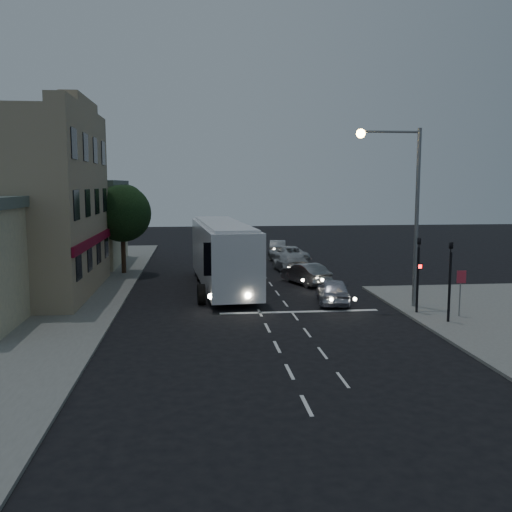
{
  "coord_description": "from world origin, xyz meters",
  "views": [
    {
      "loc": [
        -3.13,
        -25.56,
        6.38
      ],
      "look_at": [
        0.35,
        7.09,
        2.2
      ],
      "focal_mm": 40.0,
      "sensor_mm": 36.0,
      "label": 1
    }
  ],
  "objects": [
    {
      "name": "car_sedan_c",
      "position": [
        4.26,
        19.56,
        0.7
      ],
      "size": [
        2.94,
        5.31,
        1.41
      ],
      "primitive_type": "imported",
      "rotation": [
        0.0,
        0.0,
        3.26
      ],
      "color": "#B8B8B8",
      "rests_on": "ground"
    },
    {
      "name": "street_tree",
      "position": [
        -8.21,
        15.02,
        4.5
      ],
      "size": [
        4.0,
        4.0,
        6.2
      ],
      "color": "black",
      "rests_on": "sidewalk_far"
    },
    {
      "name": "low_building_north",
      "position": [
        -13.5,
        20.0,
        3.39
      ],
      "size": [
        9.4,
        9.4,
        6.5
      ],
      "color": "beige",
      "rests_on": "sidewalk_far"
    },
    {
      "name": "traffic_signal_main",
      "position": [
        7.6,
        0.78,
        2.42
      ],
      "size": [
        0.25,
        0.35,
        4.1
      ],
      "color": "black",
      "rests_on": "sidewalk_near"
    },
    {
      "name": "traffic_signal_side",
      "position": [
        8.3,
        -1.2,
        2.42
      ],
      "size": [
        0.18,
        0.15,
        4.1
      ],
      "color": "black",
      "rests_on": "sidewalk_near"
    },
    {
      "name": "tour_bus",
      "position": [
        -1.49,
        8.92,
        2.19
      ],
      "size": [
        3.71,
        13.39,
        4.06
      ],
      "rotation": [
        0.0,
        0.0,
        0.07
      ],
      "color": "white",
      "rests_on": "ground"
    },
    {
      "name": "car_suv",
      "position": [
        4.16,
        3.8,
        0.68
      ],
      "size": [
        2.19,
        4.18,
        1.36
      ],
      "primitive_type": "imported",
      "rotation": [
        0.0,
        0.0,
        2.99
      ],
      "color": "#AAABB9",
      "rests_on": "ground"
    },
    {
      "name": "regulatory_sign",
      "position": [
        9.3,
        -0.24,
        1.6
      ],
      "size": [
        0.45,
        0.12,
        2.2
      ],
      "color": "slate",
      "rests_on": "sidewalk_near"
    },
    {
      "name": "road_markings",
      "position": [
        1.29,
        3.31,
        0.0
      ],
      "size": [
        8.0,
        30.55,
        0.01
      ],
      "color": "silver",
      "rests_on": "ground"
    },
    {
      "name": "streetlight",
      "position": [
        7.34,
        2.2,
        5.73
      ],
      "size": [
        3.32,
        0.44,
        9.0
      ],
      "color": "slate",
      "rests_on": "sidewalk_near"
    },
    {
      "name": "car_sedan_b",
      "position": [
        3.73,
        14.82,
        0.71
      ],
      "size": [
        2.32,
        4.99,
        1.41
      ],
      "primitive_type": "imported",
      "rotation": [
        0.0,
        0.0,
        3.21
      ],
      "color": "#AEAEAE",
      "rests_on": "ground"
    },
    {
      "name": "ground",
      "position": [
        0.0,
        0.0,
        0.0
      ],
      "size": [
        120.0,
        120.0,
        0.0
      ],
      "primitive_type": "plane",
      "color": "black"
    },
    {
      "name": "car_extra",
      "position": [
        4.21,
        24.99,
        0.67
      ],
      "size": [
        1.95,
        4.19,
        1.33
      ],
      "primitive_type": "imported",
      "rotation": [
        0.0,
        0.0,
        3.0
      ],
      "color": "#999999",
      "rests_on": "ground"
    },
    {
      "name": "sidewalk_far",
      "position": [
        -13.0,
        8.0,
        0.06
      ],
      "size": [
        12.0,
        50.0,
        0.12
      ],
      "primitive_type": "cube",
      "color": "slate",
      "rests_on": "ground"
    },
    {
      "name": "car_sedan_a",
      "position": [
        3.8,
        9.73,
        0.68
      ],
      "size": [
        2.76,
        4.39,
        1.37
      ],
      "primitive_type": "imported",
      "rotation": [
        0.0,
        0.0,
        3.49
      ],
      "color": "gray",
      "rests_on": "ground"
    },
    {
      "name": "main_building",
      "position": [
        -13.96,
        8.0,
        5.16
      ],
      "size": [
        10.12,
        12.0,
        11.0
      ],
      "color": "gray",
      "rests_on": "sidewalk_far"
    }
  ]
}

